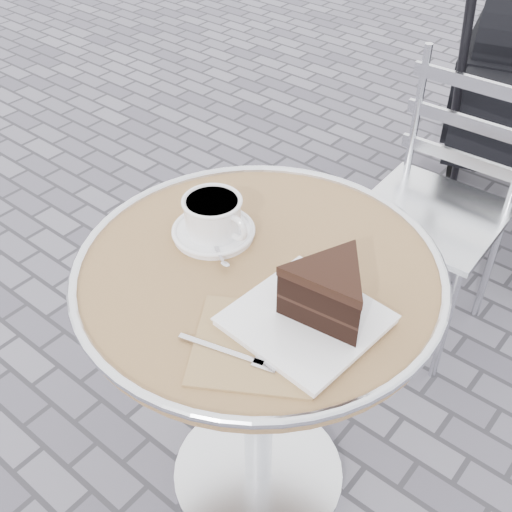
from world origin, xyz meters
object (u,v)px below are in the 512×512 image
Objects in this scene: cappuccino_set at (214,220)px; cake_plate_set at (322,299)px; bistro_chair at (451,175)px; cafe_table at (259,328)px.

cappuccino_set is 0.32m from cake_plate_set.
cake_plate_set reaches higher than cappuccino_set.
cake_plate_set is (0.31, -0.07, 0.02)m from cappuccino_set.
cafe_table is at bearing -93.73° from bistro_chair.
cafe_table is at bearing -8.02° from cappuccino_set.
cafe_table is 1.95× the size of cake_plate_set.
bistro_chair reaches higher than cafe_table.
bistro_chair reaches higher than cappuccino_set.
bistro_chair is at bearing 80.42° from cappuccino_set.
cappuccino_set is 0.47× the size of cake_plate_set.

